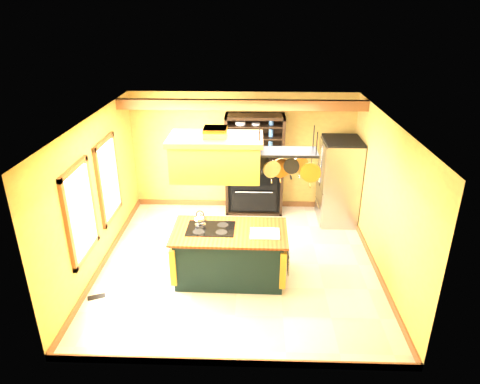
# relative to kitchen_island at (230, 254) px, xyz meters

# --- Properties ---
(floor) EXTENTS (5.00, 5.00, 0.00)m
(floor) POSITION_rel_kitchen_island_xyz_m (0.14, 0.44, -0.47)
(floor) COLOR beige
(floor) RESTS_ON ground
(ceiling) EXTENTS (5.00, 5.00, 0.00)m
(ceiling) POSITION_rel_kitchen_island_xyz_m (0.14, 0.44, 2.23)
(ceiling) COLOR white
(ceiling) RESTS_ON wall_back
(wall_back) EXTENTS (5.00, 0.02, 2.70)m
(wall_back) POSITION_rel_kitchen_island_xyz_m (0.14, 2.94, 0.88)
(wall_back) COLOR gold
(wall_back) RESTS_ON floor
(wall_front) EXTENTS (5.00, 0.02, 2.70)m
(wall_front) POSITION_rel_kitchen_island_xyz_m (0.14, -2.06, 0.88)
(wall_front) COLOR gold
(wall_front) RESTS_ON floor
(wall_left) EXTENTS (0.02, 5.00, 2.70)m
(wall_left) POSITION_rel_kitchen_island_xyz_m (-2.36, 0.44, 0.88)
(wall_left) COLOR gold
(wall_left) RESTS_ON floor
(wall_right) EXTENTS (0.02, 5.00, 2.70)m
(wall_right) POSITION_rel_kitchen_island_xyz_m (2.64, 0.44, 0.88)
(wall_right) COLOR gold
(wall_right) RESTS_ON floor
(ceiling_beam) EXTENTS (5.00, 0.15, 0.20)m
(ceiling_beam) POSITION_rel_kitchen_island_xyz_m (0.14, 2.14, 2.12)
(ceiling_beam) COLOR brown
(ceiling_beam) RESTS_ON ceiling
(window_near) EXTENTS (0.06, 1.06, 1.56)m
(window_near) POSITION_rel_kitchen_island_xyz_m (-2.33, -0.36, 0.93)
(window_near) COLOR brown
(window_near) RESTS_ON wall_left
(window_far) EXTENTS (0.06, 1.06, 1.56)m
(window_far) POSITION_rel_kitchen_island_xyz_m (-2.33, 1.04, 0.93)
(window_far) COLOR brown
(window_far) RESTS_ON wall_left
(kitchen_island) EXTENTS (1.96, 1.10, 1.11)m
(kitchen_island) POSITION_rel_kitchen_island_xyz_m (0.00, 0.00, 0.00)
(kitchen_island) COLOR black
(kitchen_island) RESTS_ON floor
(range_hood) EXTENTS (1.46, 0.82, 0.80)m
(range_hood) POSITION_rel_kitchen_island_xyz_m (-0.20, -0.00, 1.78)
(range_hood) COLOR #BA862E
(range_hood) RESTS_ON ceiling
(pot_rack) EXTENTS (1.04, 0.47, 0.84)m
(pot_rack) POSITION_rel_kitchen_island_xyz_m (0.91, -0.00, 1.73)
(pot_rack) COLOR black
(pot_rack) RESTS_ON ceiling
(refrigerator) EXTENTS (0.79, 0.93, 1.82)m
(refrigerator) POSITION_rel_kitchen_island_xyz_m (2.22, 2.26, 0.42)
(refrigerator) COLOR #9C9FA5
(refrigerator) RESTS_ON floor
(hutch) EXTENTS (1.28, 0.58, 2.27)m
(hutch) POSITION_rel_kitchen_island_xyz_m (0.41, 2.70, 0.41)
(hutch) COLOR black
(hutch) RESTS_ON floor
(floor_register) EXTENTS (0.30, 0.22, 0.01)m
(floor_register) POSITION_rel_kitchen_island_xyz_m (-2.16, -0.66, -0.46)
(floor_register) COLOR black
(floor_register) RESTS_ON floor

